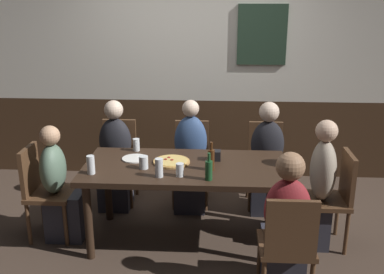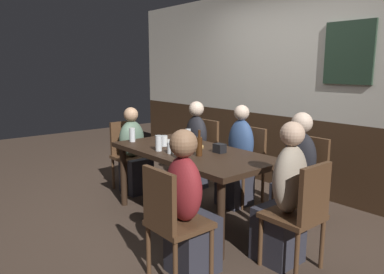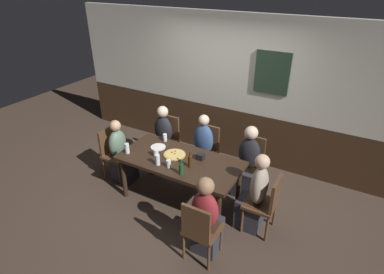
{
  "view_description": "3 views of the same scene",
  "coord_description": "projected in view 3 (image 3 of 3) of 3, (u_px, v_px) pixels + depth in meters",
  "views": [
    {
      "loc": [
        0.28,
        -3.76,
        2.22
      ],
      "look_at": [
        0.06,
        0.01,
        1.0
      ],
      "focal_mm": 42.76,
      "sensor_mm": 36.0,
      "label": 1
    },
    {
      "loc": [
        2.84,
        -2.35,
        1.58
      ],
      "look_at": [
        0.12,
        -0.1,
        0.91
      ],
      "focal_mm": 34.49,
      "sensor_mm": 36.0,
      "label": 2
    },
    {
      "loc": [
        2.04,
        -3.23,
        3.15
      ],
      "look_at": [
        0.16,
        0.08,
        1.11
      ],
      "focal_mm": 29.01,
      "sensor_mm": 36.0,
      "label": 3
    }
  ],
  "objects": [
    {
      "name": "ground_plane",
      "position": [
        181.0,
        199.0,
        4.85
      ],
      "size": [
        12.0,
        12.0,
        0.0
      ],
      "primitive_type": "plane",
      "color": "#423328"
    },
    {
      "name": "wall_back",
      "position": [
        228.0,
        89.0,
        5.5
      ],
      "size": [
        6.4,
        0.13,
        2.6
      ],
      "color": "#3D2819",
      "rests_on": "ground_plane"
    },
    {
      "name": "dining_table",
      "position": [
        180.0,
        164.0,
        4.54
      ],
      "size": [
        1.8,
        0.87,
        0.74
      ],
      "color": "black",
      "rests_on": "ground_plane"
    },
    {
      "name": "chair_right_far",
      "position": [
        251.0,
        161.0,
        4.93
      ],
      "size": [
        0.4,
        0.4,
        0.88
      ],
      "color": "#513521",
      "rests_on": "ground_plane"
    },
    {
      "name": "chair_head_east",
      "position": [
        266.0,
        202.0,
        4.04
      ],
      "size": [
        0.4,
        0.4,
        0.88
      ],
      "color": "#513521",
      "rests_on": "ground_plane"
    },
    {
      "name": "chair_left_far",
      "position": [
        167.0,
        137.0,
        5.62
      ],
      "size": [
        0.4,
        0.4,
        0.88
      ],
      "color": "#513521",
      "rests_on": "ground_plane"
    },
    {
      "name": "chair_right_near",
      "position": [
        200.0,
        229.0,
        3.62
      ],
      "size": [
        0.4,
        0.4,
        0.88
      ],
      "color": "#513521",
      "rests_on": "ground_plane"
    },
    {
      "name": "chair_head_west",
      "position": [
        113.0,
        151.0,
        5.19
      ],
      "size": [
        0.4,
        0.4,
        0.88
      ],
      "color": "#513521",
      "rests_on": "ground_plane"
    },
    {
      "name": "chair_mid_far",
      "position": [
        206.0,
        148.0,
        5.27
      ],
      "size": [
        0.4,
        0.4,
        0.88
      ],
      "color": "#513521",
      "rests_on": "ground_plane"
    },
    {
      "name": "person_right_far",
      "position": [
        247.0,
        166.0,
        4.8
      ],
      "size": [
        0.34,
        0.37,
        1.15
      ],
      "color": "#2D2D38",
      "rests_on": "ground_plane"
    },
    {
      "name": "person_head_east",
      "position": [
        254.0,
        198.0,
        4.12
      ],
      "size": [
        0.37,
        0.34,
        1.18
      ],
      "color": "#2D2D38",
      "rests_on": "ground_plane"
    },
    {
      "name": "person_left_far",
      "position": [
        162.0,
        142.0,
        5.5
      ],
      "size": [
        0.34,
        0.37,
        1.14
      ],
      "color": "#2D2D38",
      "rests_on": "ground_plane"
    },
    {
      "name": "person_right_near",
      "position": [
        206.0,
        221.0,
        3.75
      ],
      "size": [
        0.34,
        0.37,
        1.14
      ],
      "color": "#2D2D38",
      "rests_on": "ground_plane"
    },
    {
      "name": "person_head_west",
      "position": [
        121.0,
        156.0,
        5.14
      ],
      "size": [
        0.37,
        0.34,
        1.08
      ],
      "color": "#2D2D38",
      "rests_on": "ground_plane"
    },
    {
      "name": "person_mid_far",
      "position": [
        202.0,
        153.0,
        5.15
      ],
      "size": [
        0.34,
        0.37,
        1.16
      ],
      "color": "#2D2D38",
      "rests_on": "ground_plane"
    },
    {
      "name": "pizza",
      "position": [
        175.0,
        154.0,
        4.6
      ],
      "size": [
        0.33,
        0.33,
        0.03
      ],
      "color": "tan",
      "rests_on": "dining_table"
    },
    {
      "name": "tumbler_water",
      "position": [
        156.0,
        153.0,
        4.56
      ],
      "size": [
        0.08,
        0.08,
        0.11
      ],
      "color": "silver",
      "rests_on": "dining_table"
    },
    {
      "name": "beer_glass_half",
      "position": [
        169.0,
        164.0,
        4.3
      ],
      "size": [
        0.07,
        0.07,
        0.11
      ],
      "color": "silver",
      "rests_on": "dining_table"
    },
    {
      "name": "pint_glass_stout",
      "position": [
        158.0,
        160.0,
        4.35
      ],
      "size": [
        0.07,
        0.07,
        0.16
      ],
      "color": "silver",
      "rests_on": "dining_table"
    },
    {
      "name": "beer_glass_tall",
      "position": [
        165.0,
        138.0,
        4.97
      ],
      "size": [
        0.06,
        0.06,
        0.12
      ],
      "color": "silver",
      "rests_on": "dining_table"
    },
    {
      "name": "pint_glass_pale",
      "position": [
        127.0,
        149.0,
        4.63
      ],
      "size": [
        0.07,
        0.07,
        0.16
      ],
      "color": "silver",
      "rests_on": "dining_table"
    },
    {
      "name": "beer_bottle_green",
      "position": [
        181.0,
        169.0,
        4.13
      ],
      "size": [
        0.06,
        0.06,
        0.23
      ],
      "color": "#194723",
      "rests_on": "dining_table"
    },
    {
      "name": "beer_bottle_brown",
      "position": [
        190.0,
        161.0,
        4.29
      ],
      "size": [
        0.06,
        0.06,
        0.25
      ],
      "color": "#42230F",
      "rests_on": "dining_table"
    },
    {
      "name": "plate_white_large",
      "position": [
        158.0,
        147.0,
        4.81
      ],
      "size": [
        0.23,
        0.23,
        0.01
      ],
      "primitive_type": "cylinder",
      "color": "white",
      "rests_on": "dining_table"
    },
    {
      "name": "condiment_caddy",
      "position": [
        200.0,
        157.0,
        4.49
      ],
      "size": [
        0.11,
        0.09,
        0.09
      ],
      "primitive_type": "cube",
      "color": "black",
      "rests_on": "dining_table"
    }
  ]
}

